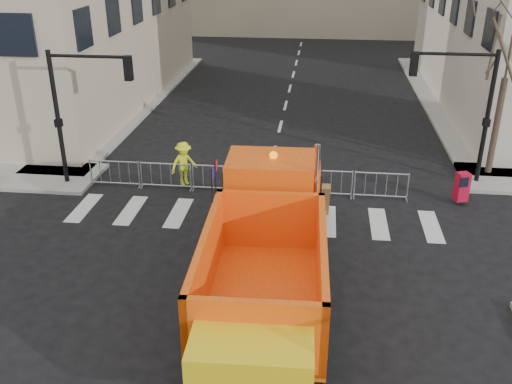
# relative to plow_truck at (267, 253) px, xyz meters

# --- Properties ---
(ground) EXTENTS (120.00, 120.00, 0.00)m
(ground) POSITION_rel_plow_truck_xyz_m (-0.90, 0.17, -1.92)
(ground) COLOR black
(ground) RESTS_ON ground
(sidewalk_back) EXTENTS (64.00, 5.00, 0.15)m
(sidewalk_back) POSITION_rel_plow_truck_xyz_m (-0.90, 8.67, -1.85)
(sidewalk_back) COLOR gray
(sidewalk_back) RESTS_ON ground
(traffic_light_left) EXTENTS (0.18, 0.18, 5.40)m
(traffic_light_left) POSITION_rel_plow_truck_xyz_m (-8.90, 7.67, 0.78)
(traffic_light_left) COLOR black
(traffic_light_left) RESTS_ON ground
(traffic_light_right) EXTENTS (0.18, 0.18, 5.40)m
(traffic_light_right) POSITION_rel_plow_truck_xyz_m (7.60, 9.67, 0.78)
(traffic_light_right) COLOR black
(traffic_light_right) RESTS_ON ground
(crowd_barriers) EXTENTS (12.60, 0.60, 1.10)m
(crowd_barriers) POSITION_rel_plow_truck_xyz_m (-1.65, 7.77, -1.37)
(crowd_barriers) COLOR #9EA0A5
(crowd_barriers) RESTS_ON ground
(street_tree) EXTENTS (3.00, 3.00, 7.50)m
(street_tree) POSITION_rel_plow_truck_xyz_m (8.30, 10.67, 1.83)
(street_tree) COLOR #382B21
(street_tree) RESTS_ON ground
(plow_truck) EXTENTS (3.66, 11.22, 4.32)m
(plow_truck) POSITION_rel_plow_truck_xyz_m (0.00, 0.00, 0.00)
(plow_truck) COLOR black
(plow_truck) RESTS_ON ground
(cop_a) EXTENTS (0.68, 0.68, 1.59)m
(cop_a) POSITION_rel_plow_truck_xyz_m (0.25, 7.17, -1.12)
(cop_a) COLOR black
(cop_a) RESTS_ON ground
(cop_b) EXTENTS (1.03, 0.98, 1.68)m
(cop_b) POSITION_rel_plow_truck_xyz_m (-1.45, 7.02, -1.08)
(cop_b) COLOR black
(cop_b) RESTS_ON ground
(cop_c) EXTENTS (0.84, 1.09, 1.72)m
(cop_c) POSITION_rel_plow_truck_xyz_m (0.19, 4.87, -1.06)
(cop_c) COLOR black
(cop_c) RESTS_ON ground
(worker) EXTENTS (1.29, 1.26, 1.77)m
(worker) POSITION_rel_plow_truck_xyz_m (-4.08, 7.91, -0.88)
(worker) COLOR #D6E81B
(worker) RESTS_ON sidewalk_back
(newspaper_box) EXTENTS (0.55, 0.52, 1.10)m
(newspaper_box) POSITION_rel_plow_truck_xyz_m (6.55, 7.67, -1.22)
(newspaper_box) COLOR #B70E2B
(newspaper_box) RESTS_ON sidewalk_back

